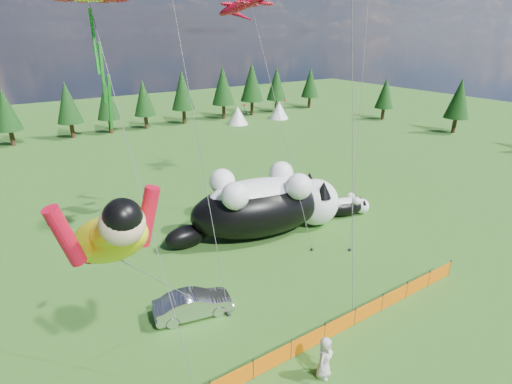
# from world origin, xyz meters

# --- Properties ---
(ground) EXTENTS (160.00, 160.00, 0.00)m
(ground) POSITION_xyz_m (0.00, 0.00, 0.00)
(ground) COLOR #153A0A
(ground) RESTS_ON ground
(safety_fence) EXTENTS (22.06, 0.06, 1.10)m
(safety_fence) POSITION_xyz_m (0.00, -3.00, 0.50)
(safety_fence) COLOR #262626
(safety_fence) RESTS_ON ground
(tree_line) EXTENTS (90.00, 4.00, 8.00)m
(tree_line) POSITION_xyz_m (0.00, 45.00, 4.00)
(tree_line) COLOR black
(tree_line) RESTS_ON ground
(festival_tents) EXTENTS (50.00, 3.20, 2.80)m
(festival_tents) POSITION_xyz_m (11.00, 40.00, 1.40)
(festival_tents) COLOR white
(festival_tents) RESTS_ON ground
(cat_large) EXTENTS (13.04, 6.52, 4.75)m
(cat_large) POSITION_xyz_m (5.00, 7.68, 2.25)
(cat_large) COLOR black
(cat_large) RESTS_ON ground
(cat_small) EXTENTS (4.43, 2.63, 1.65)m
(cat_small) POSITION_xyz_m (11.99, 6.60, 0.78)
(cat_small) COLOR black
(cat_small) RESTS_ON ground
(car) EXTENTS (4.23, 2.18, 1.33)m
(car) POSITION_xyz_m (-3.32, 2.16, 0.66)
(car) COLOR silver
(car) RESTS_ON ground
(spectator_e) EXTENTS (1.13, 0.97, 1.96)m
(spectator_e) POSITION_xyz_m (-0.39, -4.50, 0.98)
(spectator_e) COLOR beige
(spectator_e) RESTS_ON ground
(superhero_kite) EXTENTS (7.90, 8.71, 11.69)m
(superhero_kite) POSITION_xyz_m (-7.90, -2.80, 8.09)
(superhero_kite) COLOR #F9EA0D
(superhero_kite) RESTS_ON ground
(gecko_kite) EXTENTS (6.40, 11.14, 17.48)m
(gecko_kite) POSITION_xyz_m (5.90, 11.36, 15.47)
(gecko_kite) COLOR #B40922
(gecko_kite) RESTS_ON ground
(flower_kite) EXTENTS (3.53, 6.82, 15.46)m
(flower_kite) POSITION_xyz_m (-6.20, 2.79, 14.58)
(flower_kite) COLOR #B40922
(flower_kite) RESTS_ON ground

